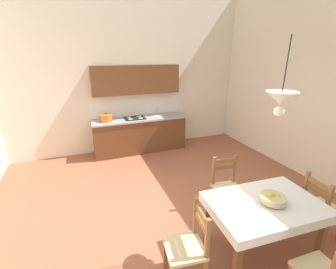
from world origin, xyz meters
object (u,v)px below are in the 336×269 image
at_px(kitchen_cabinetry, 139,119).
at_px(pendant_lamp, 281,99).
at_px(dining_chair_tv_side, 188,246).
at_px(dining_chair_kitchen_side, 227,187).
at_px(dining_chair_window_side, 321,208).
at_px(dining_table, 264,211).
at_px(fruit_bowl, 273,198).

distance_m(kitchen_cabinetry, pendant_lamp, 4.05).
bearing_deg(pendant_lamp, dining_chair_tv_side, -179.77).
relative_size(kitchen_cabinetry, dining_chair_kitchen_side, 2.56).
relative_size(dining_chair_kitchen_side, pendant_lamp, 1.16).
height_order(kitchen_cabinetry, pendant_lamp, pendant_lamp).
height_order(dining_chair_tv_side, dining_chair_window_side, same).
distance_m(dining_table, dining_chair_tv_side, 1.05).
bearing_deg(dining_chair_tv_side, dining_table, -0.21).
distance_m(dining_chair_window_side, fruit_bowl, 0.98).
bearing_deg(kitchen_cabinetry, dining_chair_tv_side, -96.69).
height_order(dining_chair_kitchen_side, fruit_bowl, dining_chair_kitchen_side).
relative_size(dining_chair_kitchen_side, fruit_bowl, 3.10).
distance_m(dining_chair_tv_side, dining_chair_window_side, 2.01).
height_order(dining_table, fruit_bowl, fruit_bowl).
height_order(dining_chair_tv_side, fruit_bowl, dining_chair_tv_side).
relative_size(dining_chair_tv_side, pendant_lamp, 1.16).
distance_m(dining_chair_tv_side, pendant_lamp, 1.87).
height_order(kitchen_cabinetry, fruit_bowl, kitchen_cabinetry).
bearing_deg(dining_chair_kitchen_side, dining_chair_tv_side, -142.49).
relative_size(dining_chair_window_side, fruit_bowl, 3.10).
xyz_separation_m(dining_chair_window_side, fruit_bowl, (-0.91, 0.02, 0.37)).
distance_m(dining_chair_tv_side, fruit_bowl, 1.16).
bearing_deg(fruit_bowl, kitchen_cabinetry, 99.48).
distance_m(dining_chair_window_side, pendant_lamp, 1.86).
xyz_separation_m(fruit_bowl, pendant_lamp, (-0.08, 0.04, 1.20)).
height_order(kitchen_cabinetry, dining_chair_kitchen_side, kitchen_cabinetry).
xyz_separation_m(dining_table, dining_chair_window_side, (0.97, -0.06, -0.18)).
bearing_deg(fruit_bowl, dining_chair_window_side, -1.55).
relative_size(kitchen_cabinetry, dining_table, 1.68).
bearing_deg(pendant_lamp, kitchen_cabinetry, 98.39).
xyz_separation_m(dining_chair_kitchen_side, dining_chair_window_side, (0.90, -0.91, 0.00)).
bearing_deg(dining_chair_tv_side, pendant_lamp, 0.23).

